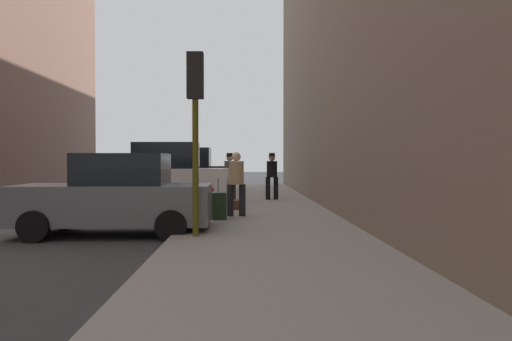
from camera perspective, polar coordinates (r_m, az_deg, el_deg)
name	(u,v)px	position (r m, az deg, el deg)	size (l,w,h in m)	color
ground_plane	(17,229)	(13.33, -25.67, -6.02)	(120.00, 120.00, 0.00)	#38383A
sidewalk	(266,225)	(12.17, 1.21, -6.23)	(4.00, 40.00, 0.15)	gray
parked_gray_coupe	(116,196)	(11.35, -15.72, -2.88)	(4.23, 2.11, 1.79)	slate
parked_white_van	(162,178)	(17.43, -10.67, -0.86)	(4.66, 2.19, 2.25)	silver
parked_black_suv	(185,173)	(24.16, -8.07, -0.30)	(4.61, 2.08, 2.25)	black
fire_hydrant	(211,198)	(15.14, -5.20, -3.18)	(0.42, 0.22, 0.70)	red
traffic_light	(195,103)	(9.92, -6.95, 7.63)	(0.32, 0.32, 3.60)	#514C0F
pedestrian_in_tan_coat	(236,180)	(13.36, -2.27, -1.14)	(0.52, 0.44, 1.71)	black
pedestrian_with_fedora	(272,174)	(19.03, 1.83, -0.36)	(0.53, 0.48, 1.78)	black
pedestrian_with_beanie	(230,174)	(19.16, -3.04, -0.36)	(0.53, 0.48, 1.78)	#333338
rolling_suitcase	(218,206)	(12.75, -4.35, -4.02)	(0.45, 0.61, 1.04)	black
duffel_bag	(235,205)	(15.22, -2.43, -3.94)	(0.32, 0.44, 0.28)	#472D19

